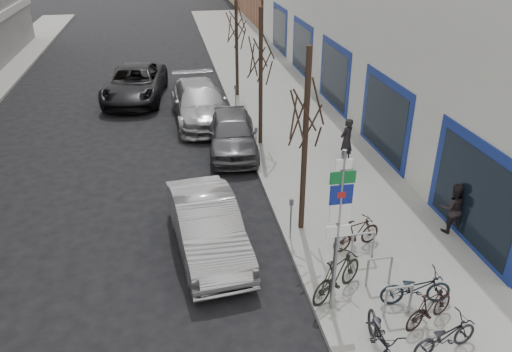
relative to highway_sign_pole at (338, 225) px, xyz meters
name	(u,v)px	position (x,y,z in m)	size (l,w,h in m)	color
ground	(230,325)	(-2.40, 0.01, -2.46)	(120.00, 120.00, 0.00)	black
sidewalk_east	(305,141)	(2.10, 10.01, -2.38)	(5.00, 70.00, 0.15)	slate
highway_sign_pole	(338,225)	(0.00, 0.00, 0.00)	(0.55, 0.10, 4.20)	gray
bike_rack	(379,268)	(1.40, 0.61, -1.80)	(0.66, 2.26, 0.83)	gray
tree_near	(307,99)	(0.20, 3.51, 1.65)	(1.80, 1.80, 5.50)	black
tree_mid	(261,46)	(0.20, 10.01, 1.65)	(1.80, 1.80, 5.50)	black
tree_far	(236,17)	(0.20, 16.51, 1.65)	(1.80, 1.80, 5.50)	black
meter_front	(291,215)	(-0.25, 3.01, -1.54)	(0.10, 0.08, 1.27)	gray
meter_mid	(256,140)	(-0.25, 8.51, -1.54)	(0.10, 0.08, 1.27)	gray
meter_back	(235,96)	(-0.25, 14.01, -1.54)	(0.10, 0.08, 1.27)	gray
bike_near_left	(381,335)	(0.54, -1.54, -1.76)	(0.55, 1.81, 1.10)	black
bike_near_right	(430,307)	(1.98, -0.85, -1.85)	(0.45, 1.51, 0.92)	black
bike_mid_curb	(416,285)	(1.98, -0.17, -1.79)	(0.51, 1.70, 1.04)	black
bike_mid_inner	(337,275)	(0.26, 0.46, -1.74)	(0.56, 1.87, 1.14)	black
bike_far_curb	(446,333)	(1.90, -1.68, -1.82)	(0.48, 1.59, 0.97)	black
bike_far_inner	(357,233)	(1.42, 2.23, -1.83)	(0.46, 1.56, 0.95)	black
parked_car_front	(207,226)	(-2.60, 3.05, -1.67)	(1.66, 4.76, 1.57)	#9C9BA0
parked_car_mid	(232,133)	(-1.00, 9.68, -1.66)	(1.88, 4.68, 1.60)	#46464A
parked_car_back	(200,103)	(-1.98, 13.45, -1.61)	(2.38, 5.85, 1.70)	gray
lane_car	(135,83)	(-5.03, 17.21, -1.62)	(2.80, 6.07, 1.69)	black
pedestrian_near	(346,140)	(3.01, 7.66, -1.45)	(0.63, 0.41, 1.72)	black
pedestrian_far	(453,208)	(4.40, 2.54, -1.52)	(0.58, 0.39, 1.57)	black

